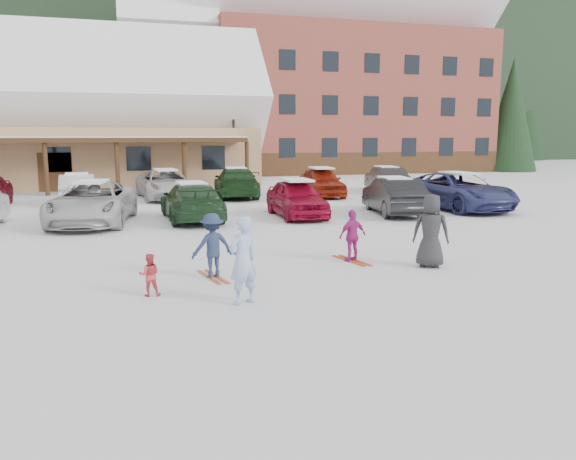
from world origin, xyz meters
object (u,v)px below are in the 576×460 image
object	(u,v)px
child_magenta	(352,236)
bystander_dark	(431,231)
parked_car_12	(321,182)
parked_car_13	(386,179)
alpine_hotel	(322,74)
parked_car_2	(93,203)
adult_skier	(243,260)
parked_car_10	(166,184)
parked_car_3	(192,202)
parked_car_6	(458,191)
parked_car_9	(78,189)
parked_car_5	(394,196)
day_lodge	(27,123)
lamp_post	(234,128)
child_navy	(212,246)
parked_car_4	(296,198)
parked_car_11	(236,183)
toddler_red	(149,275)

from	to	relation	value
child_magenta	bystander_dark	world-z (taller)	bystander_dark
parked_car_12	parked_car_13	bearing A→B (deg)	19.76
alpine_hotel	parked_car_2	distance (m)	34.59
adult_skier	parked_car_10	size ratio (longest dim) A/B	0.32
child_magenta	parked_car_2	xyz separation A→B (m)	(-6.59, 8.30, 0.11)
parked_car_10	parked_car_13	xyz separation A→B (m)	(12.19, 0.12, -0.03)
parked_car_3	parked_car_6	world-z (taller)	parked_car_6
parked_car_9	parked_car_12	distance (m)	11.97
parked_car_3	parked_car_6	size ratio (longest dim) A/B	0.86
parked_car_5	parked_car_10	distance (m)	11.80
day_lodge	parked_car_6	size ratio (longest dim) A/B	5.15
lamp_post	parked_car_5	world-z (taller)	lamp_post
bystander_dark	parked_car_6	distance (m)	11.52
day_lodge	lamp_post	world-z (taller)	day_lodge
day_lodge	parked_car_2	distance (m)	18.84
adult_skier	parked_car_13	bearing A→B (deg)	-148.92
parked_car_5	parked_car_13	bearing A→B (deg)	-104.56
bystander_dark	parked_car_3	distance (m)	10.37
alpine_hotel	child_magenta	bearing A→B (deg)	-108.40
child_magenta	child_navy	bearing A→B (deg)	-2.19
lamp_post	parked_car_3	size ratio (longest dim) A/B	1.34
child_magenta	parked_car_13	bearing A→B (deg)	-131.18
parked_car_6	parked_car_9	world-z (taller)	parked_car_6
child_magenta	parked_car_6	xyz separation A→B (m)	(8.35, 8.19, 0.13)
parked_car_4	parked_car_9	size ratio (longest dim) A/B	1.00
day_lodge	bystander_dark	xyz separation A→B (m)	(12.75, -27.40, -3.05)
day_lodge	child_navy	xyz separation A→B (m)	(7.54, -26.95, -3.22)
adult_skier	parked_car_2	size ratio (longest dim) A/B	0.31
alpine_hotel	parked_car_4	bearing A→B (deg)	-111.39
parked_car_2	child_magenta	bearing A→B (deg)	-43.10
parked_car_13	parked_car_9	bearing A→B (deg)	14.46
day_lodge	parked_car_6	bearing A→B (deg)	-42.81
parked_car_5	parked_car_6	distance (m)	3.44
parked_car_4	parked_car_2	bearing A→B (deg)	178.24
day_lodge	parked_car_12	world-z (taller)	day_lodge
parked_car_11	parked_car_13	distance (m)	8.66
day_lodge	lamp_post	xyz separation A→B (m)	(12.58, -3.35, -0.30)
child_navy	day_lodge	bearing A→B (deg)	-86.34
parked_car_10	parked_car_4	bearing A→B (deg)	-65.97
day_lodge	bystander_dark	world-z (taller)	day_lodge
parked_car_6	child_magenta	bearing A→B (deg)	-140.29
child_navy	parked_car_10	distance (m)	16.47
day_lodge	parked_car_4	world-z (taller)	day_lodge
bystander_dark	parked_car_11	xyz separation A→B (m)	(-1.49, 16.66, -0.13)
parked_car_12	child_navy	bearing A→B (deg)	-113.61
lamp_post	parked_car_6	size ratio (longest dim) A/B	1.15
parked_car_4	parked_car_9	distance (m)	10.81
toddler_red	parked_car_5	distance (m)	13.70
bystander_dark	parked_car_3	xyz separation A→B (m)	(-4.62, 9.28, -0.19)
lamp_post	child_magenta	xyz separation A→B (m)	(-1.39, -22.94, -2.99)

